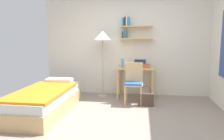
{
  "coord_description": "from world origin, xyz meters",
  "views": [
    {
      "loc": [
        0.33,
        -3.6,
        1.45
      ],
      "look_at": [
        -0.24,
        0.51,
        0.85
      ],
      "focal_mm": 34.75,
      "sensor_mm": 36.0,
      "label": 1
    }
  ],
  "objects_px": {
    "bed": "(46,100)",
    "standing_lamp": "(103,38)",
    "laptop": "(140,65)",
    "handbag": "(146,99)",
    "desk": "(135,74)",
    "book_stack": "(147,66)",
    "desk_chair": "(134,81)",
    "water_bottle": "(122,63)"
  },
  "relations": [
    {
      "from": "bed",
      "to": "desk",
      "type": "xyz_separation_m",
      "value": [
        1.72,
        1.36,
        0.36
      ]
    },
    {
      "from": "water_bottle",
      "to": "handbag",
      "type": "distance_m",
      "value": 1.09
    },
    {
      "from": "handbag",
      "to": "water_bottle",
      "type": "bearing_deg",
      "value": 133.43
    },
    {
      "from": "standing_lamp",
      "to": "laptop",
      "type": "bearing_deg",
      "value": 5.67
    },
    {
      "from": "book_stack",
      "to": "water_bottle",
      "type": "bearing_deg",
      "value": -175.61
    },
    {
      "from": "standing_lamp",
      "to": "handbag",
      "type": "bearing_deg",
      "value": -31.26
    },
    {
      "from": "book_stack",
      "to": "desk_chair",
      "type": "bearing_deg",
      "value": -121.8
    },
    {
      "from": "handbag",
      "to": "laptop",
      "type": "bearing_deg",
      "value": 101.11
    },
    {
      "from": "desk_chair",
      "to": "water_bottle",
      "type": "bearing_deg",
      "value": 125.01
    },
    {
      "from": "laptop",
      "to": "handbag",
      "type": "relative_size",
      "value": 0.74
    },
    {
      "from": "handbag",
      "to": "desk",
      "type": "bearing_deg",
      "value": 110.8
    },
    {
      "from": "laptop",
      "to": "water_bottle",
      "type": "height_order",
      "value": "water_bottle"
    },
    {
      "from": "desk_chair",
      "to": "water_bottle",
      "type": "height_order",
      "value": "water_bottle"
    },
    {
      "from": "desk_chair",
      "to": "handbag",
      "type": "height_order",
      "value": "desk_chair"
    },
    {
      "from": "laptop",
      "to": "water_bottle",
      "type": "bearing_deg",
      "value": -161.64
    },
    {
      "from": "bed",
      "to": "water_bottle",
      "type": "xyz_separation_m",
      "value": [
        1.41,
        1.28,
        0.62
      ]
    },
    {
      "from": "laptop",
      "to": "bed",
      "type": "bearing_deg",
      "value": -142.12
    },
    {
      "from": "standing_lamp",
      "to": "desk_chair",
      "type": "bearing_deg",
      "value": -30.54
    },
    {
      "from": "laptop",
      "to": "water_bottle",
      "type": "relative_size",
      "value": 1.49
    },
    {
      "from": "desk",
      "to": "laptop",
      "type": "distance_m",
      "value": 0.25
    },
    {
      "from": "standing_lamp",
      "to": "desk",
      "type": "bearing_deg",
      "value": 1.76
    },
    {
      "from": "desk_chair",
      "to": "handbag",
      "type": "distance_m",
      "value": 0.48
    },
    {
      "from": "water_bottle",
      "to": "book_stack",
      "type": "distance_m",
      "value": 0.59
    },
    {
      "from": "water_bottle",
      "to": "bed",
      "type": "bearing_deg",
      "value": -137.65
    },
    {
      "from": "laptop",
      "to": "book_stack",
      "type": "height_order",
      "value": "laptop"
    },
    {
      "from": "bed",
      "to": "laptop",
      "type": "relative_size",
      "value": 6.18
    },
    {
      "from": "desk_chair",
      "to": "book_stack",
      "type": "height_order",
      "value": "desk_chair"
    },
    {
      "from": "desk_chair",
      "to": "water_bottle",
      "type": "distance_m",
      "value": 0.62
    },
    {
      "from": "desk",
      "to": "standing_lamp",
      "type": "distance_m",
      "value": 1.18
    },
    {
      "from": "desk_chair",
      "to": "water_bottle",
      "type": "xyz_separation_m",
      "value": [
        -0.29,
        0.42,
        0.36
      ]
    },
    {
      "from": "bed",
      "to": "laptop",
      "type": "xyz_separation_m",
      "value": [
        1.83,
        1.42,
        0.56
      ]
    },
    {
      "from": "laptop",
      "to": "desk_chair",
      "type": "bearing_deg",
      "value": -102.92
    },
    {
      "from": "desk_chair",
      "to": "laptop",
      "type": "height_order",
      "value": "laptop"
    },
    {
      "from": "laptop",
      "to": "water_bottle",
      "type": "xyz_separation_m",
      "value": [
        -0.42,
        -0.14,
        0.06
      ]
    },
    {
      "from": "bed",
      "to": "water_bottle",
      "type": "distance_m",
      "value": 2.01
    },
    {
      "from": "bed",
      "to": "desk_chair",
      "type": "relative_size",
      "value": 2.2
    },
    {
      "from": "laptop",
      "to": "book_stack",
      "type": "xyz_separation_m",
      "value": [
        0.16,
        -0.1,
        -0.01
      ]
    },
    {
      "from": "desk_chair",
      "to": "book_stack",
      "type": "bearing_deg",
      "value": 58.2
    },
    {
      "from": "laptop",
      "to": "book_stack",
      "type": "bearing_deg",
      "value": -30.93
    },
    {
      "from": "book_stack",
      "to": "handbag",
      "type": "relative_size",
      "value": 0.54
    },
    {
      "from": "bed",
      "to": "standing_lamp",
      "type": "height_order",
      "value": "standing_lamp"
    },
    {
      "from": "bed",
      "to": "book_stack",
      "type": "distance_m",
      "value": 2.46
    }
  ]
}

